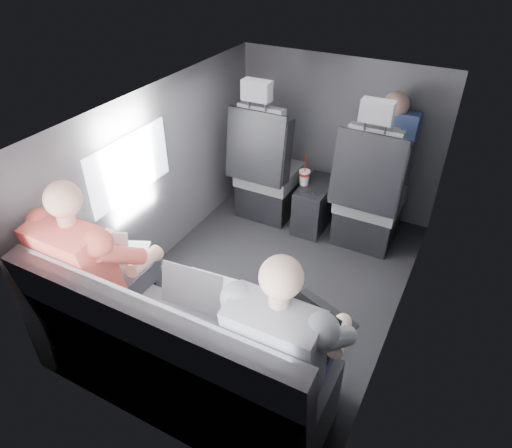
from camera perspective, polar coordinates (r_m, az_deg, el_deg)
The scene contains 19 objects.
floor at distance 3.41m, azimuth 1.61°, elevation -7.54°, with size 2.60×2.60×0.00m, color black.
ceiling at distance 2.69m, azimuth 2.09°, elevation 14.27°, with size 2.60×2.60×0.00m, color #B2B2AD.
panel_left at distance 3.43m, azimuth -11.86°, elevation 5.82°, with size 0.02×2.60×1.35m, color #56565B.
panel_right at distance 2.79m, azimuth 18.61°, elevation -2.68°, with size 0.02×2.60×1.35m, color #56565B.
panel_front at distance 4.07m, azimuth 10.11°, elevation 10.79°, with size 1.80×0.02×1.35m, color #56565B.
panel_back at distance 2.18m, azimuth -14.06°, elevation -14.50°, with size 1.80×0.02×1.35m, color #56565B.
side_window at distance 3.12m, azimuth -15.43°, elevation 6.94°, with size 0.02×0.75×0.42m, color white.
seatbelt at distance 3.36m, azimuth 13.99°, elevation 7.33°, with size 0.05×0.01×0.65m, color black.
front_seat_left at distance 3.95m, azimuth 1.30°, elevation 6.17°, with size 0.52×0.58×1.26m.
front_seat_right at distance 3.70m, azimuth 13.87°, elevation 2.88°, with size 0.52×0.58×1.26m.
center_console at distance 3.94m, azimuth 7.39°, elevation 2.34°, with size 0.24×0.48×0.41m.
rear_bench at distance 2.56m, azimuth -9.38°, elevation -16.47°, with size 1.60×0.57×0.92m.
soda_cup at distance 3.80m, azimuth 6.07°, elevation 5.87°, with size 0.09×0.09×0.28m.
laptop_white at distance 2.81m, azimuth -17.17°, elevation -3.33°, with size 0.37×0.40×0.23m.
laptop_silver at distance 2.45m, azimuth -6.70°, elevation -8.01°, with size 0.36×0.33×0.24m.
laptop_black at distance 2.29m, azimuth 6.98°, elevation -11.75°, with size 0.42×0.43×0.26m.
passenger_rear_left at distance 2.69m, azimuth -18.97°, elevation -5.45°, with size 0.51×0.63×1.24m.
passenger_rear_right at distance 2.18m, azimuth 3.94°, elevation -15.09°, with size 0.50×0.62×1.22m.
passenger_front_right at distance 3.76m, azimuth 16.18°, elevation 9.05°, with size 0.39×0.39×0.76m.
Camera 1 is at (1.09, -2.27, 2.29)m, focal length 32.00 mm.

